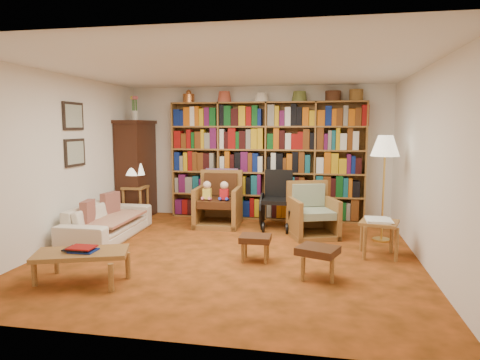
% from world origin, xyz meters
% --- Properties ---
extents(floor, '(5.00, 5.00, 0.00)m').
position_xyz_m(floor, '(0.00, 0.00, 0.00)').
color(floor, '#B8511C').
rests_on(floor, ground).
extents(ceiling, '(5.00, 5.00, 0.00)m').
position_xyz_m(ceiling, '(0.00, 0.00, 2.50)').
color(ceiling, white).
rests_on(ceiling, wall_back).
extents(wall_back, '(5.00, 0.00, 5.00)m').
position_xyz_m(wall_back, '(0.00, 2.50, 1.25)').
color(wall_back, white).
rests_on(wall_back, floor).
extents(wall_front, '(5.00, 0.00, 5.00)m').
position_xyz_m(wall_front, '(0.00, -2.50, 1.25)').
color(wall_front, white).
rests_on(wall_front, floor).
extents(wall_left, '(0.00, 5.00, 5.00)m').
position_xyz_m(wall_left, '(-2.50, 0.00, 1.25)').
color(wall_left, white).
rests_on(wall_left, floor).
extents(wall_right, '(0.00, 5.00, 5.00)m').
position_xyz_m(wall_right, '(2.50, 0.00, 1.25)').
color(wall_right, white).
rests_on(wall_right, floor).
extents(bookshelf, '(3.60, 0.30, 2.42)m').
position_xyz_m(bookshelf, '(0.20, 2.33, 1.17)').
color(bookshelf, '#A47133').
rests_on(bookshelf, floor).
extents(curio_cabinet, '(0.50, 0.95, 2.40)m').
position_xyz_m(curio_cabinet, '(-2.25, 2.00, 0.95)').
color(curio_cabinet, '#33190E').
rests_on(curio_cabinet, floor).
extents(framed_pictures, '(0.03, 0.52, 0.97)m').
position_xyz_m(framed_pictures, '(-2.48, 0.30, 1.62)').
color(framed_pictures, black).
rests_on(framed_pictures, wall_left).
extents(sofa, '(1.90, 0.80, 0.55)m').
position_xyz_m(sofa, '(-2.05, 0.43, 0.27)').
color(sofa, silver).
rests_on(sofa, floor).
extents(sofa_throw, '(0.71, 1.29, 0.04)m').
position_xyz_m(sofa_throw, '(-2.00, 0.43, 0.30)').
color(sofa_throw, beige).
rests_on(sofa_throw, sofa).
extents(cushion_left, '(0.19, 0.39, 0.37)m').
position_xyz_m(cushion_left, '(-2.18, 0.78, 0.45)').
color(cushion_left, maroon).
rests_on(cushion_left, sofa).
extents(cushion_right, '(0.17, 0.37, 0.35)m').
position_xyz_m(cushion_right, '(-2.18, 0.08, 0.45)').
color(cushion_right, maroon).
rests_on(cushion_right, sofa).
extents(side_table_lamp, '(0.42, 0.42, 0.65)m').
position_xyz_m(side_table_lamp, '(-2.15, 1.69, 0.47)').
color(side_table_lamp, '#A47133').
rests_on(side_table_lamp, floor).
extents(table_lamp, '(0.37, 0.37, 0.50)m').
position_xyz_m(table_lamp, '(-2.15, 1.69, 0.99)').
color(table_lamp, gold).
rests_on(table_lamp, side_table_lamp).
extents(armchair_leather, '(0.80, 0.85, 0.98)m').
position_xyz_m(armchair_leather, '(-0.55, 1.68, 0.40)').
color(armchair_leather, '#A47133').
rests_on(armchair_leather, floor).
extents(armchair_sage, '(0.93, 0.93, 0.86)m').
position_xyz_m(armchair_sage, '(1.11, 1.21, 0.33)').
color(armchair_sage, '#A47133').
rests_on(armchair_sage, floor).
extents(wheelchair, '(0.57, 0.80, 1.00)m').
position_xyz_m(wheelchair, '(0.49, 1.63, 0.45)').
color(wheelchair, black).
rests_on(wheelchair, floor).
extents(floor_lamp, '(0.43, 0.43, 1.61)m').
position_xyz_m(floor_lamp, '(2.15, 1.07, 1.39)').
color(floor_lamp, gold).
rests_on(floor_lamp, floor).
extents(side_table_papers, '(0.58, 0.58, 0.52)m').
position_xyz_m(side_table_papers, '(1.99, 0.23, 0.41)').
color(side_table_papers, '#A47133').
rests_on(side_table_papers, floor).
extents(footstool_a, '(0.40, 0.34, 0.34)m').
position_xyz_m(footstool_a, '(0.39, -0.26, 0.27)').
color(footstool_a, '#451F12').
rests_on(footstool_a, floor).
extents(footstool_b, '(0.54, 0.50, 0.37)m').
position_xyz_m(footstool_b, '(1.19, -0.77, 0.30)').
color(footstool_b, '#451F12').
rests_on(footstool_b, floor).
extents(coffee_table, '(1.11, 0.80, 0.41)m').
position_xyz_m(coffee_table, '(-1.41, -1.39, 0.31)').
color(coffee_table, '#A47133').
rests_on(coffee_table, floor).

